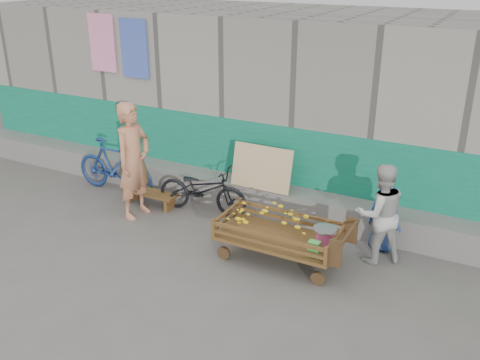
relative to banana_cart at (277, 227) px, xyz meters
The scene contains 9 objects.
ground 1.59m from the banana_cart, 137.20° to the right, with size 80.00×80.00×0.00m, color #585450.
building_wall 3.36m from the banana_cart, 110.03° to the left, with size 12.00×3.50×3.00m.
banana_cart is the anchor object (origin of this frame).
bench 2.69m from the banana_cart, 165.86° to the left, with size 0.97×0.29×0.24m.
vendor_man 2.60m from the banana_cart, behind, with size 0.68×0.44×1.85m, color #C37B57.
woman 1.37m from the banana_cart, 28.40° to the left, with size 0.68×0.53×1.40m, color #BCBBB6.
child 1.55m from the banana_cart, 39.30° to the left, with size 0.48×0.31×0.98m, color #284790.
bicycle_dark 1.87m from the banana_cart, 153.62° to the left, with size 0.53×1.51×0.79m, color black.
bicycle_blue 3.56m from the banana_cart, 166.53° to the left, with size 0.45×1.59×0.96m, color navy.
Camera 1 is at (3.61, -4.83, 3.84)m, focal length 40.00 mm.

